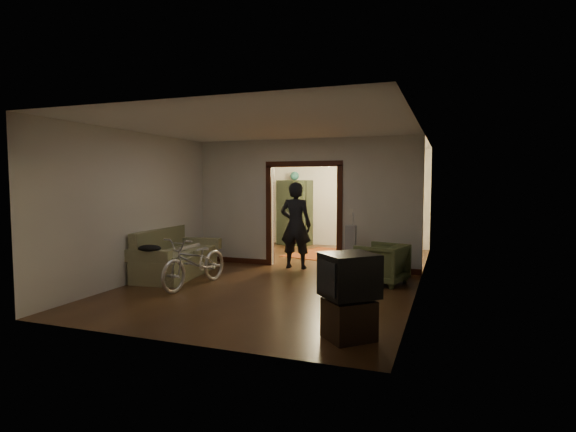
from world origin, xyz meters
The scene contains 24 objects.
floor centered at (0.00, 0.00, 0.00)m, with size 5.00×8.50×0.01m, color #331D10.
ceiling centered at (0.00, 0.00, 2.80)m, with size 5.00×8.50×0.01m, color white.
wall_back centered at (0.00, 4.25, 1.40)m, with size 5.00×0.02×2.80m, color beige.
wall_left centered at (-2.50, 0.00, 1.40)m, with size 0.02×8.50×2.80m, color beige.
wall_right centered at (2.50, 0.00, 1.40)m, with size 0.02×8.50×2.80m, color beige.
partition_wall centered at (0.00, 0.75, 1.40)m, with size 5.00×0.14×2.80m, color beige.
door_casing centered at (0.00, 0.75, 1.10)m, with size 1.74×0.20×2.32m, color #33140B.
far_window centered at (0.70, 4.21, 1.55)m, with size 0.98×0.06×1.28m, color black.
chandelier centered at (0.00, 2.50, 2.35)m, with size 0.24×0.24×0.24m, color #FFE0A5.
light_switch centered at (1.05, 0.68, 1.25)m, with size 0.08×0.01×0.12m, color silver.
sofa centered at (-2.12, -1.00, 0.47)m, with size 0.91×2.03×0.93m, color #71724C.
rolled_paper centered at (-2.02, -0.70, 0.53)m, with size 0.09×0.09×0.75m, color beige.
jacket centered at (-2.07, -1.91, 0.68)m, with size 0.44×0.33×0.13m, color black.
bicycle centered at (-1.25, -1.71, 0.45)m, with size 0.60×1.72×0.91m, color silver.
armchair centered at (1.85, -0.32, 0.37)m, with size 0.79×0.82×0.74m, color #4A5731.
tv_stand centered at (1.91, -3.43, 0.24)m, with size 0.52×0.48×0.48m, color black.
crt_tv centered at (1.91, -3.43, 0.77)m, with size 0.60×0.53×0.51m, color black.
vacuum centered at (1.15, 0.19, 0.51)m, with size 0.31×0.25×1.01m, color gray.
person centered at (-0.12, 0.53, 0.94)m, with size 0.68×0.45×1.87m, color black.
oriental_rug centered at (-0.05, 2.60, 0.01)m, with size 1.49×1.95×0.01m, color #62240F.
locker centered at (-1.36, 4.02, 0.96)m, with size 0.96×0.53×1.93m, color #28311D.
globe centered at (-1.36, 4.02, 1.94)m, with size 0.26×0.26×0.26m, color #1E5972.
desk centered at (0.94, 3.77, 0.35)m, with size 0.94×0.53×0.70m, color black.
desk_chair centered at (0.55, 3.17, 0.49)m, with size 0.44×0.44×0.99m, color black.
Camera 1 is at (3.01, -8.59, 1.86)m, focal length 28.00 mm.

